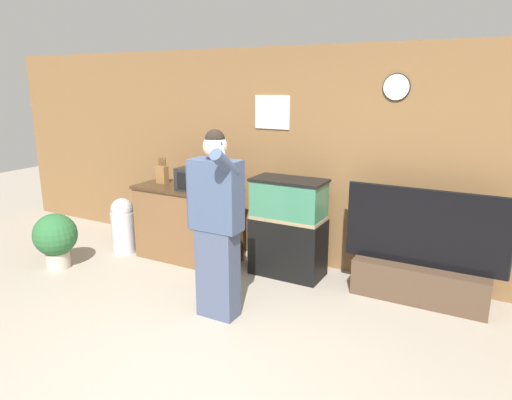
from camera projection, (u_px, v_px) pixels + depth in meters
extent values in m
plane|color=gray|center=(186.00, 371.00, 3.57)|extent=(18.00, 18.00, 0.00)
cube|color=brown|center=(312.00, 160.00, 5.40)|extent=(10.00, 0.06, 2.60)
cube|color=beige|center=(272.00, 112.00, 5.47)|extent=(0.46, 0.02, 0.40)
cylinder|color=white|center=(396.00, 87.00, 4.72)|extent=(0.26, 0.03, 0.26)
cylinder|color=black|center=(396.00, 87.00, 4.73)|extent=(0.28, 0.01, 0.28)
cube|color=brown|center=(188.00, 225.00, 5.74)|extent=(1.30, 0.55, 0.90)
cube|color=#3D2A19|center=(187.00, 189.00, 5.63)|extent=(1.34, 0.59, 0.03)
cube|color=black|center=(201.00, 179.00, 5.46)|extent=(0.50, 0.40, 0.27)
cube|color=black|center=(188.00, 182.00, 5.30)|extent=(0.31, 0.01, 0.19)
cube|color=#2D2D33|center=(203.00, 184.00, 5.20)|extent=(0.05, 0.01, 0.22)
cube|color=brown|center=(162.00, 175.00, 5.83)|extent=(0.14, 0.09, 0.22)
cylinder|color=brown|center=(159.00, 162.00, 5.81)|extent=(0.02, 0.02, 0.11)
cylinder|color=brown|center=(160.00, 162.00, 5.80)|extent=(0.02, 0.02, 0.10)
cylinder|color=brown|center=(162.00, 163.00, 5.79)|extent=(0.02, 0.02, 0.07)
cylinder|color=brown|center=(163.00, 162.00, 5.78)|extent=(0.02, 0.02, 0.09)
cylinder|color=brown|center=(165.00, 162.00, 5.77)|extent=(0.02, 0.02, 0.10)
cylinder|color=brown|center=(161.00, 162.00, 5.85)|extent=(0.02, 0.02, 0.09)
cylinder|color=brown|center=(162.00, 162.00, 5.83)|extent=(0.02, 0.02, 0.10)
cylinder|color=brown|center=(164.00, 163.00, 5.83)|extent=(0.02, 0.02, 0.08)
cylinder|color=brown|center=(165.00, 162.00, 5.81)|extent=(0.02, 0.02, 0.11)
cube|color=black|center=(288.00, 247.00, 5.30)|extent=(0.83, 0.44, 0.67)
cube|color=#937F5B|center=(288.00, 218.00, 5.21)|extent=(0.81, 0.43, 0.04)
cube|color=#387556|center=(289.00, 199.00, 5.16)|extent=(0.80, 0.42, 0.45)
cube|color=black|center=(289.00, 180.00, 5.10)|extent=(0.83, 0.44, 0.03)
cube|color=#4C3828|center=(419.00, 283.00, 4.70)|extent=(1.33, 0.40, 0.38)
cube|color=black|center=(424.00, 229.00, 4.55)|extent=(1.57, 0.05, 0.78)
cube|color=black|center=(425.00, 228.00, 4.58)|extent=(1.60, 0.01, 0.81)
cube|color=#424C66|center=(218.00, 273.00, 4.33)|extent=(0.38, 0.21, 0.87)
cube|color=#3D4C6B|center=(216.00, 195.00, 4.14)|extent=(0.47, 0.23, 0.65)
sphere|color=beige|center=(215.00, 146.00, 4.02)|extent=(0.22, 0.22, 0.22)
sphere|color=black|center=(215.00, 139.00, 4.01)|extent=(0.18, 0.18, 0.18)
cylinder|color=#3D4C6B|center=(193.00, 197.00, 4.27)|extent=(0.12, 0.12, 0.62)
cylinder|color=#3D4C6B|center=(225.00, 164.00, 3.85)|extent=(0.11, 0.34, 0.29)
cylinder|color=white|center=(223.00, 151.00, 3.80)|extent=(0.02, 0.06, 0.11)
cylinder|color=#2856B2|center=(222.00, 145.00, 3.77)|extent=(0.02, 0.03, 0.05)
cylinder|color=#B2A899|center=(58.00, 260.00, 5.54)|extent=(0.28, 0.28, 0.20)
sphere|color=#286033|center=(55.00, 235.00, 5.46)|extent=(0.51, 0.51, 0.51)
cylinder|color=#B7B7BC|center=(124.00, 232.00, 6.02)|extent=(0.31, 0.31, 0.55)
sphere|color=#ADADB2|center=(122.00, 209.00, 5.95)|extent=(0.29, 0.29, 0.29)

